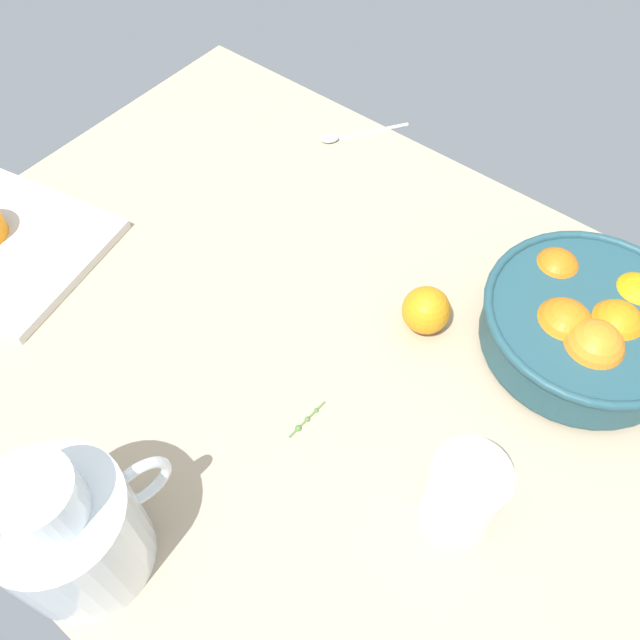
{
  "coord_description": "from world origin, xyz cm",
  "views": [
    {
      "loc": [
        33.25,
        -37.8,
        74.87
      ],
      "look_at": [
        3.05,
        0.09,
        7.08
      ],
      "focal_mm": 37.45,
      "sensor_mm": 36.0,
      "label": 1
    }
  ],
  "objects_px": {
    "fruit_bowl": "(587,325)",
    "juice_glass": "(462,496)",
    "juice_pitcher": "(75,536)",
    "spoon": "(350,134)",
    "loose_orange_0": "(426,310)"
  },
  "relations": [
    {
      "from": "juice_pitcher",
      "to": "loose_orange_0",
      "type": "relative_size",
      "value": 3.11
    },
    {
      "from": "spoon",
      "to": "juice_glass",
      "type": "bearing_deg",
      "value": -42.56
    },
    {
      "from": "juice_pitcher",
      "to": "fruit_bowl",
      "type": "bearing_deg",
      "value": 63.73
    },
    {
      "from": "fruit_bowl",
      "to": "spoon",
      "type": "relative_size",
      "value": 1.97
    },
    {
      "from": "juice_pitcher",
      "to": "spoon",
      "type": "relative_size",
      "value": 1.45
    },
    {
      "from": "loose_orange_0",
      "to": "spoon",
      "type": "bearing_deg",
      "value": 141.32
    },
    {
      "from": "juice_pitcher",
      "to": "spoon",
      "type": "xyz_separation_m",
      "value": [
        -0.21,
        0.74,
        -0.07
      ]
    },
    {
      "from": "loose_orange_0",
      "to": "juice_pitcher",
      "type": "bearing_deg",
      "value": -102.77
    },
    {
      "from": "fruit_bowl",
      "to": "juice_glass",
      "type": "height_order",
      "value": "juice_glass"
    },
    {
      "from": "fruit_bowl",
      "to": "juice_glass",
      "type": "relative_size",
      "value": 2.5
    },
    {
      "from": "fruit_bowl",
      "to": "juice_pitcher",
      "type": "relative_size",
      "value": 1.36
    },
    {
      "from": "loose_orange_0",
      "to": "spoon",
      "type": "height_order",
      "value": "loose_orange_0"
    },
    {
      "from": "fruit_bowl",
      "to": "juice_glass",
      "type": "bearing_deg",
      "value": -91.13
    },
    {
      "from": "juice_pitcher",
      "to": "spoon",
      "type": "height_order",
      "value": "juice_pitcher"
    },
    {
      "from": "juice_glass",
      "to": "loose_orange_0",
      "type": "distance_m",
      "value": 0.26
    }
  ]
}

